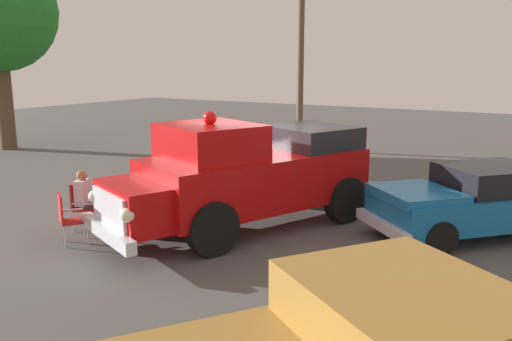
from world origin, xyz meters
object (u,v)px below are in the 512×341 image
at_px(spectator_seated, 87,197).
at_px(vintage_fire_truck, 247,174).
at_px(lawn_chair_spare, 67,215).
at_px(traffic_cone, 104,197).
at_px(lawn_chair_near_truck, 81,202).
at_px(utility_pole, 301,61).
at_px(classic_hot_rod, 475,201).
at_px(lawn_chair_by_car, 173,166).

bearing_deg(spectator_seated, vintage_fire_truck, -147.25).
distance_m(lawn_chair_spare, traffic_cone, 2.54).
bearing_deg(lawn_chair_near_truck, traffic_cone, -60.74).
bearing_deg(utility_pole, lawn_chair_spare, 94.82).
xyz_separation_m(vintage_fire_truck, lawn_chair_spare, (2.48, 2.74, -0.61)).
relative_size(vintage_fire_truck, utility_pole, 0.92).
height_order(spectator_seated, traffic_cone, spectator_seated).
bearing_deg(lawn_chair_spare, spectator_seated, -64.28).
bearing_deg(spectator_seated, lawn_chair_spare, 115.72).
xyz_separation_m(classic_hot_rod, utility_pole, (7.87, -7.75, 2.83)).
bearing_deg(vintage_fire_truck, lawn_chair_by_car, -29.58).
bearing_deg(traffic_cone, lawn_chair_spare, 120.90).
bearing_deg(utility_pole, traffic_cone, 88.61).
height_order(lawn_chair_near_truck, lawn_chair_by_car, same).
bearing_deg(lawn_chair_near_truck, classic_hot_rod, -152.19).
bearing_deg(classic_hot_rod, spectator_seated, 27.77).
bearing_deg(lawn_chair_spare, lawn_chair_near_truck, -56.46).
xyz_separation_m(vintage_fire_truck, lawn_chair_near_truck, (3.02, 1.93, -0.61)).
height_order(vintage_fire_truck, classic_hot_rod, vintage_fire_truck).
bearing_deg(vintage_fire_truck, spectator_seated, 32.75).
bearing_deg(traffic_cone, spectator_seated, 124.14).
distance_m(classic_hot_rod, spectator_seated, 8.18).
relative_size(spectator_seated, traffic_cone, 2.03).
bearing_deg(classic_hot_rod, utility_pole, -44.59).
distance_m(vintage_fire_truck, traffic_cone, 3.92).
relative_size(lawn_chair_spare, spectator_seated, 0.79).
bearing_deg(traffic_cone, vintage_fire_truck, -171.32).
relative_size(lawn_chair_spare, utility_pole, 0.15).
bearing_deg(lawn_chair_by_car, lawn_chair_near_truck, 101.87).
xyz_separation_m(lawn_chair_spare, spectator_seated, (0.42, -0.88, 0.11)).
xyz_separation_m(lawn_chair_by_car, utility_pole, (-0.36, -7.49, 2.99)).
relative_size(vintage_fire_truck, lawn_chair_near_truck, 6.20).
bearing_deg(lawn_chair_near_truck, utility_pole, -87.48).
relative_size(lawn_chair_by_car, spectator_seated, 0.79).
relative_size(lawn_chair_near_truck, utility_pole, 0.15).
distance_m(spectator_seated, traffic_cone, 1.61).
distance_m(utility_pole, traffic_cone, 10.79).
xyz_separation_m(lawn_chair_by_car, spectator_seated, (-0.99, 4.07, 0.11)).
relative_size(lawn_chair_by_car, utility_pole, 0.15).
xyz_separation_m(classic_hot_rod, lawn_chair_near_truck, (7.35, 3.88, -0.16)).
bearing_deg(utility_pole, lawn_chair_near_truck, 92.52).
bearing_deg(utility_pole, lawn_chair_by_car, 87.26).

